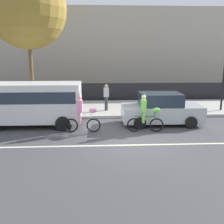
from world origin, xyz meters
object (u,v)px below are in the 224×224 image
parked_van_white (32,101)px  parked_car_silver (161,109)px  parade_cyclist_lime (146,115)px  pedestrian_onlooker (106,97)px  parade_cyclist_pink (82,115)px

parked_van_white → parked_car_silver: 6.61m
parked_car_silver → parked_van_white: bearing=179.5°
parade_cyclist_lime → parked_van_white: size_ratio=0.38×
pedestrian_onlooker → parked_van_white: bearing=-144.0°
parked_car_silver → pedestrian_onlooker: pedestrian_onlooker is taller
parked_van_white → pedestrian_onlooker: size_ratio=3.09×
parade_cyclist_lime → pedestrian_onlooker: size_ratio=1.19×
parked_van_white → parked_car_silver: bearing=-0.5°
parade_cyclist_lime → pedestrian_onlooker: 4.54m
parade_cyclist_pink → pedestrian_onlooker: 4.29m
parade_cyclist_pink → pedestrian_onlooker: parade_cyclist_pink is taller
parade_cyclist_pink → parked_van_white: bearing=153.1°
parade_cyclist_pink → parked_car_silver: (4.00, 1.25, -0.06)m
parked_car_silver → pedestrian_onlooker: bearing=134.1°
parade_cyclist_pink → parade_cyclist_lime: same height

